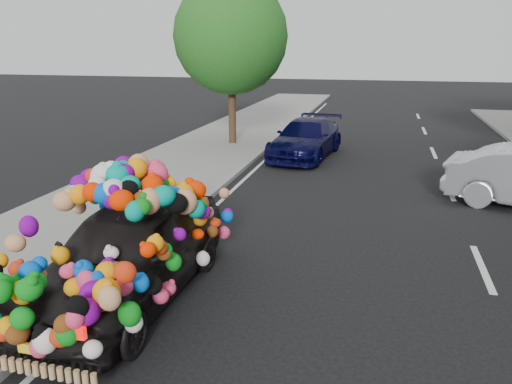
# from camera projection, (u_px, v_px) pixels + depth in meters

# --- Properties ---
(ground) EXTENTS (100.00, 100.00, 0.00)m
(ground) POSITION_uv_depth(u_px,v_px,m) (279.00, 248.00, 9.49)
(ground) COLOR black
(ground) RESTS_ON ground
(sidewalk) EXTENTS (4.00, 60.00, 0.12)m
(sidewalk) POSITION_uv_depth(u_px,v_px,m) (79.00, 226.00, 10.49)
(sidewalk) COLOR gray
(sidewalk) RESTS_ON ground
(kerb) EXTENTS (0.15, 60.00, 0.13)m
(kerb) POSITION_uv_depth(u_px,v_px,m) (164.00, 234.00, 10.02)
(kerb) COLOR gray
(kerb) RESTS_ON ground
(lane_markings) EXTENTS (6.00, 50.00, 0.01)m
(lane_markings) POSITION_uv_depth(u_px,v_px,m) (482.00, 268.00, 8.63)
(lane_markings) COLOR silver
(lane_markings) RESTS_ON ground
(tree_near_sidewalk) EXTENTS (4.20, 4.20, 6.13)m
(tree_near_sidewalk) POSITION_uv_depth(u_px,v_px,m) (231.00, 37.00, 18.08)
(tree_near_sidewalk) COLOR #332114
(tree_near_sidewalk) RESTS_ON ground
(plush_art_car) EXTENTS (2.18, 4.56, 2.12)m
(plush_art_car) POSITION_uv_depth(u_px,v_px,m) (127.00, 230.00, 7.36)
(plush_art_car) COLOR black
(plush_art_car) RESTS_ON ground
(navy_sedan) EXTENTS (2.34, 4.60, 1.28)m
(navy_sedan) POSITION_uv_depth(u_px,v_px,m) (306.00, 138.00, 17.14)
(navy_sedan) COLOR black
(navy_sedan) RESTS_ON ground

